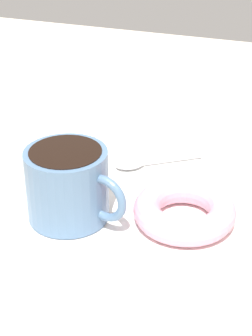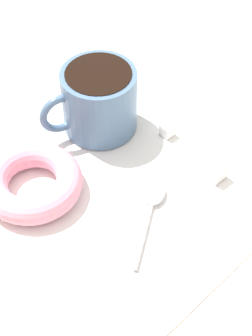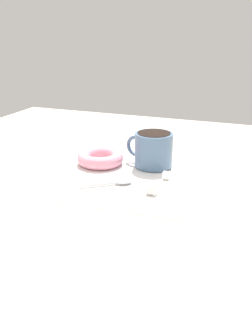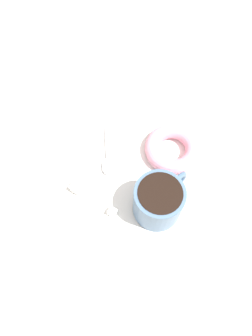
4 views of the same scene
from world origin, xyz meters
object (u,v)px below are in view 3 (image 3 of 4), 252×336
at_px(sugar_cube_extra, 166,175).
at_px(sugar_cube, 152,188).
at_px(spoon, 117,182).
at_px(coffee_cup, 153,149).
at_px(donut, 100,158).

bearing_deg(sugar_cube_extra, sugar_cube, -4.36).
bearing_deg(sugar_cube_extra, spoon, -53.12).
xyz_separation_m(coffee_cup, spoon, (0.13, -0.04, -0.04)).
bearing_deg(coffee_cup, sugar_cube_extra, 37.68).
height_order(coffee_cup, donut, coffee_cup).
xyz_separation_m(coffee_cup, sugar_cube_extra, (0.07, 0.05, -0.03)).
xyz_separation_m(coffee_cup, donut, (0.03, -0.12, -0.03)).
xyz_separation_m(donut, sugar_cube, (0.12, 0.16, -0.00)).
xyz_separation_m(spoon, sugar_cube, (0.02, 0.08, 0.01)).
bearing_deg(donut, coffee_cup, 104.69).
relative_size(donut, sugar_cube, 5.57).
bearing_deg(spoon, coffee_cup, 164.58).
bearing_deg(sugar_cube_extra, coffee_cup, -142.32).
xyz_separation_m(donut, spoon, (0.10, 0.08, -0.01)).
bearing_deg(spoon, sugar_cube, 77.71).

